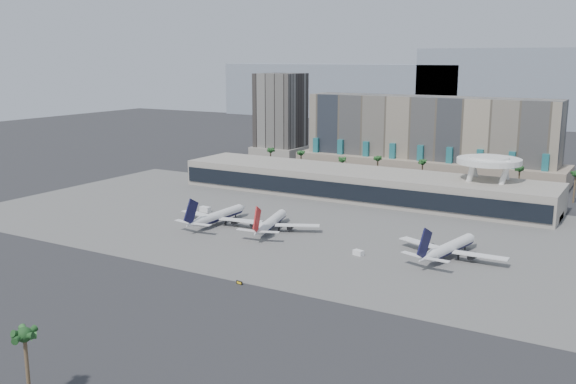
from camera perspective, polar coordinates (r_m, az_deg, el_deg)
The scene contains 15 objects.
ground at distance 198.59m, azimuth -6.79°, elevation -6.28°, with size 900.00×900.00×0.00m, color #232326.
apron_pad at distance 242.84m, azimuth 1.03°, elevation -2.82°, with size 260.00×130.00×0.06m, color #5B5B59.
mountain_ridge at distance 626.94m, azimuth 22.50°, elevation 8.07°, with size 680.00×60.00×70.00m.
hotel at distance 343.87m, azimuth 12.32°, elevation 4.11°, with size 140.00×30.00×42.00m.
office_tower at distance 409.85m, azimuth -0.65°, elevation 6.45°, with size 30.00×30.00×52.00m.
terminal at distance 289.34m, azimuth 6.35°, elevation 0.82°, with size 170.00×32.50×14.50m.
saucer_structure at distance 276.07m, azimuth 17.43°, elevation 2.33°, with size 26.00×26.00×21.89m.
palm_row at distance 318.21m, azimuth 10.10°, elevation 2.44°, with size 157.80×2.80×13.10m.
airliner_left at distance 242.37m, azimuth -6.23°, elevation -2.13°, with size 36.57×37.61×12.99m.
airliner_centre at distance 231.95m, azimuth -1.52°, elevation -2.71°, with size 34.81×36.15×12.70m.
airliner_right at distance 207.08m, azimuth 14.13°, elevation -4.84°, with size 36.26×37.66×13.11m.
service_vehicle_a at distance 262.81m, azimuth -7.37°, elevation -1.54°, with size 4.50×2.20×2.20m, color white.
service_vehicle_b at distance 205.50m, azimuth 6.28°, elevation -5.39°, with size 3.32×1.90×1.71m, color white.
taxiway_sign at distance 179.75m, azimuth -4.35°, elevation -8.04°, with size 2.11×0.60×0.95m.
near_palm_b at distance 126.26m, azimuth -22.34°, elevation -12.27°, with size 6.00×6.00×14.71m.
Camera 1 is at (114.54, -150.12, 61.49)m, focal length 40.00 mm.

